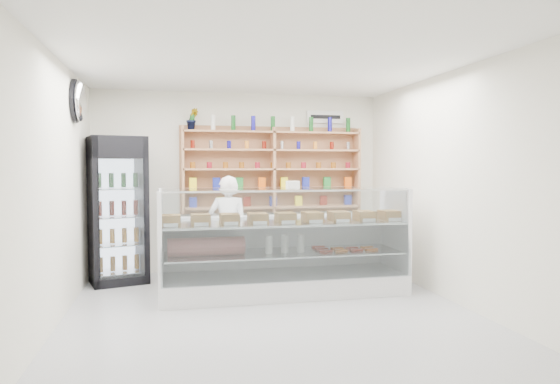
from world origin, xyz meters
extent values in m
plane|color=#A8A9AD|center=(0.00, 0.00, 0.00)|extent=(5.00, 5.00, 0.00)
plane|color=white|center=(0.00, 0.00, 2.80)|extent=(5.00, 5.00, 0.00)
plane|color=silver|center=(0.00, 2.50, 1.40)|extent=(4.50, 0.00, 4.50)
plane|color=silver|center=(0.00, -2.50, 1.40)|extent=(4.50, 0.00, 4.50)
plane|color=silver|center=(-2.25, 0.00, 1.40)|extent=(0.00, 5.00, 5.00)
plane|color=silver|center=(2.25, 0.00, 1.40)|extent=(0.00, 5.00, 5.00)
cube|color=white|center=(0.33, 0.83, 0.13)|extent=(3.14, 0.89, 0.26)
cube|color=white|center=(0.33, 1.24, 0.59)|extent=(3.14, 0.05, 0.66)
cube|color=silver|center=(0.33, 0.83, 0.53)|extent=(3.01, 0.78, 0.02)
cube|color=silver|center=(0.33, 0.83, 0.92)|extent=(3.07, 0.82, 0.02)
cube|color=silver|center=(0.33, 0.40, 0.81)|extent=(3.07, 0.13, 1.09)
cube|color=silver|center=(0.33, 0.77, 1.36)|extent=(3.07, 0.62, 0.01)
imported|color=silver|center=(-0.30, 1.56, 0.76)|extent=(0.61, 0.46, 1.52)
cube|color=black|center=(-1.83, 1.98, 1.03)|extent=(0.91, 0.89, 2.06)
cube|color=#28053A|center=(-1.92, 1.65, 1.90)|extent=(0.71, 0.22, 0.29)
cube|color=silver|center=(-1.92, 1.64, 0.94)|extent=(0.60, 0.18, 1.63)
cube|color=tan|center=(-0.90, 2.34, 1.59)|extent=(0.04, 0.28, 1.33)
cube|color=tan|center=(0.50, 2.34, 1.59)|extent=(0.04, 0.28, 1.33)
cube|color=tan|center=(1.90, 2.34, 1.59)|extent=(0.04, 0.28, 1.33)
cube|color=tan|center=(0.50, 2.34, 1.00)|extent=(2.80, 0.28, 0.03)
cube|color=tan|center=(0.50, 2.34, 1.30)|extent=(2.80, 0.28, 0.03)
cube|color=tan|center=(0.50, 2.34, 1.60)|extent=(2.80, 0.28, 0.03)
cube|color=tan|center=(0.50, 2.34, 1.90)|extent=(2.80, 0.28, 0.03)
cube|color=tan|center=(0.50, 2.34, 2.18)|extent=(2.80, 0.28, 0.03)
imported|color=#1E6626|center=(-0.75, 2.34, 2.36)|extent=(0.20, 0.18, 0.33)
ellipsoid|color=silver|center=(-2.17, 1.20, 2.45)|extent=(0.15, 0.50, 0.50)
cube|color=white|center=(1.40, 2.47, 2.45)|extent=(0.62, 0.03, 0.20)
camera|label=1|loc=(-1.09, -5.38, 1.65)|focal=32.00mm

